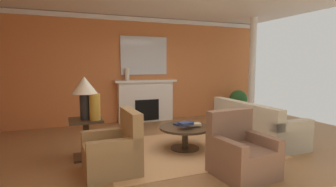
{
  "coord_description": "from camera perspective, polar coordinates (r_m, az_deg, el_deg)",
  "views": [
    {
      "loc": [
        -2.1,
        -4.42,
        1.66
      ],
      "look_at": [
        0.08,
        1.04,
        1.0
      ],
      "focal_mm": 28.07,
      "sensor_mm": 36.0,
      "label": 1
    }
  ],
  "objects": [
    {
      "name": "ground_plane",
      "position": [
        5.17,
        3.54,
        -12.33
      ],
      "size": [
        9.37,
        9.37,
        0.0
      ],
      "primitive_type": "plane",
      "color": "olive"
    },
    {
      "name": "wall_fireplace",
      "position": [
        7.74,
        -6.01,
        5.18
      ],
      "size": [
        7.81,
        0.12,
        3.0
      ],
      "primitive_type": "cube",
      "color": "#CC723D",
      "rests_on": "ground_plane"
    },
    {
      "name": "crown_moulding",
      "position": [
        7.76,
        -5.97,
        15.69
      ],
      "size": [
        7.81,
        0.08,
        0.12
      ],
      "primitive_type": "cube",
      "color": "white"
    },
    {
      "name": "area_rug",
      "position": [
        5.27,
        3.7,
        -11.91
      ],
      "size": [
        3.16,
        2.31,
        0.01
      ],
      "primitive_type": "cube",
      "color": "tan",
      "rests_on": "ground_plane"
    },
    {
      "name": "fireplace",
      "position": [
        7.64,
        -4.85,
        -1.82
      ],
      "size": [
        1.8,
        0.35,
        1.21
      ],
      "color": "white",
      "rests_on": "ground_plane"
    },
    {
      "name": "mantel_mirror",
      "position": [
        7.68,
        -5.21,
        8.19
      ],
      "size": [
        1.38,
        0.04,
        1.09
      ],
      "primitive_type": "cube",
      "color": "silver"
    },
    {
      "name": "sofa",
      "position": [
        6.09,
        18.39,
        -6.86
      ],
      "size": [
        0.91,
        2.1,
        0.85
      ],
      "color": "#BCB299",
      "rests_on": "ground_plane"
    },
    {
      "name": "armchair_near_window",
      "position": [
        4.22,
        -11.69,
        -12.44
      ],
      "size": [
        0.82,
        0.82,
        0.95
      ],
      "color": "#9E7A4C",
      "rests_on": "ground_plane"
    },
    {
      "name": "armchair_facing_fireplace",
      "position": [
        4.18,
        15.62,
        -12.71
      ],
      "size": [
        0.86,
        0.86,
        0.95
      ],
      "color": "brown",
      "rests_on": "ground_plane"
    },
    {
      "name": "coffee_table",
      "position": [
        5.17,
        3.73,
        -8.44
      ],
      "size": [
        1.0,
        1.0,
        0.45
      ],
      "color": "#3D2D1E",
      "rests_on": "ground_plane"
    },
    {
      "name": "side_table",
      "position": [
        4.9,
        -17.34,
        -8.77
      ],
      "size": [
        0.56,
        0.56,
        0.7
      ],
      "color": "#3D2D1E",
      "rests_on": "ground_plane"
    },
    {
      "name": "table_lamp",
      "position": [
        4.76,
        -17.67,
        0.86
      ],
      "size": [
        0.44,
        0.44,
        0.75
      ],
      "color": "black",
      "rests_on": "side_table"
    },
    {
      "name": "vase_on_side_table",
      "position": [
        4.69,
        -15.61,
        -2.83
      ],
      "size": [
        0.18,
        0.18,
        0.45
      ],
      "primitive_type": "cylinder",
      "color": "#B7892D",
      "rests_on": "side_table"
    },
    {
      "name": "vase_mantel_left",
      "position": [
        7.38,
        -8.89,
        4.11
      ],
      "size": [
        0.13,
        0.13,
        0.33
      ],
      "primitive_type": "cylinder",
      "color": "beige",
      "rests_on": "fireplace"
    },
    {
      "name": "book_red_cover",
      "position": [
        5.3,
        2.89,
        -6.63
      ],
      "size": [
        0.3,
        0.25,
        0.03
      ],
      "primitive_type": "cube",
      "rotation": [
        0.0,
        0.0,
        0.23
      ],
      "color": "navy",
      "rests_on": "coffee_table"
    },
    {
      "name": "book_art_folio",
      "position": [
        5.13,
        5.72,
        -6.66
      ],
      "size": [
        0.27,
        0.2,
        0.04
      ],
      "primitive_type": "cube",
      "rotation": [
        0.0,
        0.0,
        -0.16
      ],
      "color": "tan",
      "rests_on": "coffee_table"
    },
    {
      "name": "book_small_novel",
      "position": [
        4.94,
        3.85,
        -6.54
      ],
      "size": [
        0.29,
        0.23,
        0.06
      ],
      "primitive_type": "cube",
      "rotation": [
        0.0,
        0.0,
        0.22
      ],
      "color": "navy",
      "rests_on": "coffee_table"
    },
    {
      "name": "potted_plant",
      "position": [
        8.68,
        15.01,
        -1.55
      ],
      "size": [
        0.56,
        0.56,
        0.83
      ],
      "color": "#333333",
      "rests_on": "ground_plane"
    },
    {
      "name": "column_white",
      "position": [
        8.12,
        17.8,
        4.96
      ],
      "size": [
        0.2,
        0.2,
        3.0
      ],
      "primitive_type": "cylinder",
      "color": "white",
      "rests_on": "ground_plane"
    }
  ]
}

